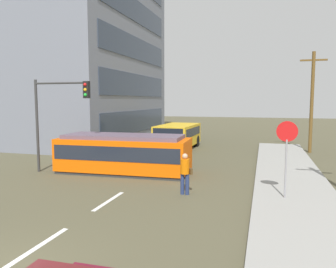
% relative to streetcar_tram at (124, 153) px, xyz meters
% --- Properties ---
extents(ground_plane, '(120.00, 120.00, 0.00)m').
position_rel_streetcar_tram_xyz_m(ground_plane, '(1.48, -0.72, -1.03)').
color(ground_plane, '#4F4B35').
extents(sidewalk_curb_right, '(3.20, 36.00, 0.14)m').
position_rel_streetcar_tram_xyz_m(sidewalk_curb_right, '(8.28, -4.72, -0.96)').
color(sidewalk_curb_right, gray).
rests_on(sidewalk_curb_right, ground).
extents(lane_stripe_1, '(0.16, 2.40, 0.01)m').
position_rel_streetcar_tram_xyz_m(lane_stripe_1, '(1.48, -8.72, -1.03)').
color(lane_stripe_1, silver).
rests_on(lane_stripe_1, ground).
extents(lane_stripe_2, '(0.16, 2.40, 0.01)m').
position_rel_streetcar_tram_xyz_m(lane_stripe_2, '(1.48, -4.72, -1.03)').
color(lane_stripe_2, silver).
rests_on(lane_stripe_2, ground).
extents(lane_stripe_3, '(0.16, 2.40, 0.01)m').
position_rel_streetcar_tram_xyz_m(lane_stripe_3, '(1.48, 6.00, -1.03)').
color(lane_stripe_3, silver).
rests_on(lane_stripe_3, ground).
extents(lane_stripe_4, '(0.16, 2.40, 0.01)m').
position_rel_streetcar_tram_xyz_m(lane_stripe_4, '(1.48, 12.00, -1.03)').
color(lane_stripe_4, silver).
rests_on(lane_stripe_4, ground).
extents(corner_building, '(17.23, 16.76, 22.40)m').
position_rel_streetcar_tram_xyz_m(corner_building, '(-12.54, 11.96, 10.17)').
color(corner_building, slate).
rests_on(corner_building, ground).
extents(streetcar_tram, '(6.94, 2.84, 2.00)m').
position_rel_streetcar_tram_xyz_m(streetcar_tram, '(0.00, 0.00, 0.00)').
color(streetcar_tram, '#EB5605').
rests_on(streetcar_tram, ground).
extents(city_bus, '(2.67, 5.18, 1.88)m').
position_rel_streetcar_tram_xyz_m(city_bus, '(0.55, 9.10, 0.04)').
color(city_bus, gold).
rests_on(city_bus, ground).
extents(pedestrian_crossing, '(0.50, 0.36, 1.67)m').
position_rel_streetcar_tram_xyz_m(pedestrian_crossing, '(4.02, -3.06, -0.09)').
color(pedestrian_crossing, navy).
rests_on(pedestrian_crossing, ground).
extents(stop_sign, '(0.76, 0.07, 2.88)m').
position_rel_streetcar_tram_xyz_m(stop_sign, '(7.83, -2.89, 1.16)').
color(stop_sign, gray).
rests_on(stop_sign, sidewalk_curb_right).
extents(traffic_light_mast, '(3.18, 0.33, 4.85)m').
position_rel_streetcar_tram_xyz_m(traffic_light_mast, '(-3.16, -1.09, 2.40)').
color(traffic_light_mast, '#333333').
rests_on(traffic_light_mast, ground).
extents(utility_pole_mid, '(1.80, 0.24, 7.21)m').
position_rel_streetcar_tram_xyz_m(utility_pole_mid, '(10.25, 9.89, 2.75)').
color(utility_pole_mid, brown).
rests_on(utility_pole_mid, ground).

